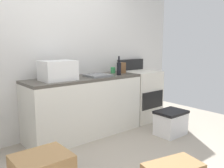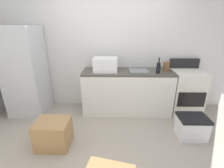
{
  "view_description": "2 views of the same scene",
  "coord_description": "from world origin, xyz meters",
  "px_view_note": "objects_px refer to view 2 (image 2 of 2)",
  "views": [
    {
      "loc": [
        -1.71,
        -1.86,
        1.41
      ],
      "look_at": [
        0.45,
        0.72,
        0.84
      ],
      "focal_mm": 39.35,
      "sensor_mm": 36.0,
      "label": 1
    },
    {
      "loc": [
        0.05,
        -1.86,
        1.76
      ],
      "look_at": [
        -0.0,
        0.77,
        0.78
      ],
      "focal_mm": 25.28,
      "sensor_mm": 36.0,
      "label": 2
    }
  ],
  "objects_px": {
    "stove_oven": "(185,91)",
    "microwave": "(105,65)",
    "knife_block": "(166,67)",
    "storage_bin": "(192,127)",
    "cardboard_box_large": "(54,133)",
    "coffee_mug": "(159,67)",
    "wine_bottle": "(158,68)",
    "refrigerator": "(25,72)"
  },
  "relations": [
    {
      "from": "cardboard_box_large",
      "to": "storage_bin",
      "type": "relative_size",
      "value": 1.06
    },
    {
      "from": "refrigerator",
      "to": "stove_oven",
      "type": "xyz_separation_m",
      "value": [
        3.27,
        0.06,
        -0.42
      ]
    },
    {
      "from": "knife_block",
      "to": "storage_bin",
      "type": "bearing_deg",
      "value": -72.97
    },
    {
      "from": "coffee_mug",
      "to": "microwave",
      "type": "bearing_deg",
      "value": -173.12
    },
    {
      "from": "stove_oven",
      "to": "storage_bin",
      "type": "distance_m",
      "value": 0.92
    },
    {
      "from": "refrigerator",
      "to": "coffee_mug",
      "type": "xyz_separation_m",
      "value": [
        2.7,
        0.15,
        0.07
      ]
    },
    {
      "from": "microwave",
      "to": "cardboard_box_large",
      "type": "xyz_separation_m",
      "value": [
        -0.74,
        -1.06,
        -0.82
      ]
    },
    {
      "from": "storage_bin",
      "to": "wine_bottle",
      "type": "bearing_deg",
      "value": 122.48
    },
    {
      "from": "refrigerator",
      "to": "knife_block",
      "type": "bearing_deg",
      "value": 0.96
    },
    {
      "from": "refrigerator",
      "to": "knife_block",
      "type": "relative_size",
      "value": 9.79
    },
    {
      "from": "knife_block",
      "to": "cardboard_box_large",
      "type": "bearing_deg",
      "value": -150.62
    },
    {
      "from": "wine_bottle",
      "to": "refrigerator",
      "type": "bearing_deg",
      "value": 177.9
    },
    {
      "from": "refrigerator",
      "to": "coffee_mug",
      "type": "relative_size",
      "value": 17.62
    },
    {
      "from": "coffee_mug",
      "to": "wine_bottle",
      "type": "bearing_deg",
      "value": -109.03
    },
    {
      "from": "microwave",
      "to": "cardboard_box_large",
      "type": "relative_size",
      "value": 0.94
    },
    {
      "from": "stove_oven",
      "to": "storage_bin",
      "type": "height_order",
      "value": "stove_oven"
    },
    {
      "from": "stove_oven",
      "to": "storage_bin",
      "type": "xyz_separation_m",
      "value": [
        -0.2,
        -0.86,
        -0.27
      ]
    },
    {
      "from": "microwave",
      "to": "storage_bin",
      "type": "bearing_deg",
      "value": -29.34
    },
    {
      "from": "stove_oven",
      "to": "cardboard_box_large",
      "type": "xyz_separation_m",
      "value": [
        -2.4,
        -1.1,
        -0.25
      ]
    },
    {
      "from": "knife_block",
      "to": "storage_bin",
      "type": "height_order",
      "value": "knife_block"
    },
    {
      "from": "knife_block",
      "to": "microwave",
      "type": "bearing_deg",
      "value": -178.6
    },
    {
      "from": "stove_oven",
      "to": "microwave",
      "type": "bearing_deg",
      "value": -178.72
    },
    {
      "from": "stove_oven",
      "to": "storage_bin",
      "type": "bearing_deg",
      "value": -103.39
    },
    {
      "from": "stove_oven",
      "to": "cardboard_box_large",
      "type": "relative_size",
      "value": 2.25
    },
    {
      "from": "microwave",
      "to": "wine_bottle",
      "type": "xyz_separation_m",
      "value": [
        1.01,
        -0.11,
        -0.03
      ]
    },
    {
      "from": "microwave",
      "to": "cardboard_box_large",
      "type": "height_order",
      "value": "microwave"
    },
    {
      "from": "refrigerator",
      "to": "knife_block",
      "type": "height_order",
      "value": "refrigerator"
    },
    {
      "from": "stove_oven",
      "to": "knife_block",
      "type": "height_order",
      "value": "stove_oven"
    },
    {
      "from": "refrigerator",
      "to": "storage_bin",
      "type": "xyz_separation_m",
      "value": [
        3.07,
        -0.8,
        -0.69
      ]
    },
    {
      "from": "wine_bottle",
      "to": "knife_block",
      "type": "xyz_separation_m",
      "value": [
        0.19,
        0.14,
        -0.02
      ]
    },
    {
      "from": "storage_bin",
      "to": "refrigerator",
      "type": "bearing_deg",
      "value": 165.36
    },
    {
      "from": "coffee_mug",
      "to": "knife_block",
      "type": "distance_m",
      "value": 0.15
    },
    {
      "from": "stove_oven",
      "to": "knife_block",
      "type": "relative_size",
      "value": 6.11
    },
    {
      "from": "stove_oven",
      "to": "knife_block",
      "type": "bearing_deg",
      "value": -179.02
    },
    {
      "from": "refrigerator",
      "to": "stove_oven",
      "type": "height_order",
      "value": "refrigerator"
    },
    {
      "from": "coffee_mug",
      "to": "knife_block",
      "type": "bearing_deg",
      "value": -44.51
    },
    {
      "from": "refrigerator",
      "to": "coffee_mug",
      "type": "height_order",
      "value": "refrigerator"
    },
    {
      "from": "wine_bottle",
      "to": "cardboard_box_large",
      "type": "distance_m",
      "value": 2.14
    },
    {
      "from": "cardboard_box_large",
      "to": "coffee_mug",
      "type": "bearing_deg",
      "value": 33.07
    },
    {
      "from": "coffee_mug",
      "to": "knife_block",
      "type": "relative_size",
      "value": 0.56
    },
    {
      "from": "stove_oven",
      "to": "microwave",
      "type": "xyz_separation_m",
      "value": [
        -1.66,
        -0.04,
        0.57
      ]
    },
    {
      "from": "wine_bottle",
      "to": "storage_bin",
      "type": "bearing_deg",
      "value": -57.52
    }
  ]
}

